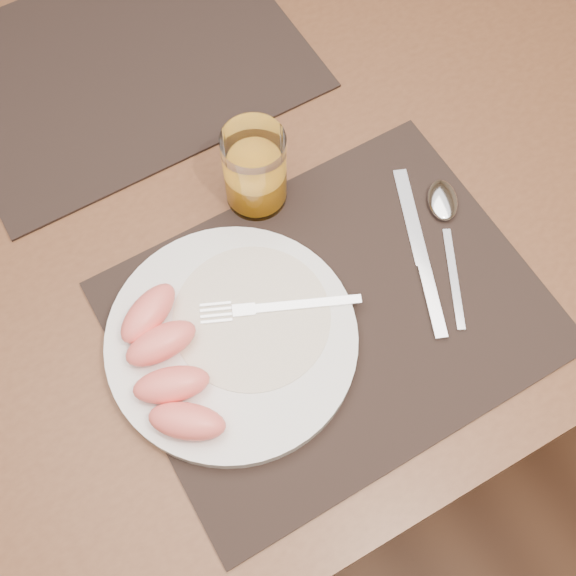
# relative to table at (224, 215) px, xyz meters

# --- Properties ---
(ground) EXTENTS (5.00, 5.00, 0.00)m
(ground) POSITION_rel_table_xyz_m (0.00, 0.00, -0.67)
(ground) COLOR #55321D
(ground) RESTS_ON ground
(table) EXTENTS (1.40, 0.90, 0.75)m
(table) POSITION_rel_table_xyz_m (0.00, 0.00, 0.00)
(table) COLOR brown
(table) RESTS_ON ground
(placemat_near) EXTENTS (0.46, 0.36, 0.00)m
(placemat_near) POSITION_rel_table_xyz_m (0.03, -0.22, 0.09)
(placemat_near) COLOR black
(placemat_near) RESTS_ON table
(placemat_far) EXTENTS (0.46, 0.36, 0.00)m
(placemat_far) POSITION_rel_table_xyz_m (-0.03, 0.22, 0.09)
(placemat_far) COLOR black
(placemat_far) RESTS_ON table
(plate) EXTENTS (0.27, 0.27, 0.02)m
(plate) POSITION_rel_table_xyz_m (-0.08, -0.20, 0.10)
(plate) COLOR white
(plate) RESTS_ON placemat_near
(plate_dressing) EXTENTS (0.17, 0.17, 0.00)m
(plate_dressing) POSITION_rel_table_xyz_m (-0.05, -0.19, 0.10)
(plate_dressing) COLOR white
(plate_dressing) RESTS_ON plate
(fork) EXTENTS (0.17, 0.09, 0.00)m
(fork) POSITION_rel_table_xyz_m (-0.04, -0.19, 0.11)
(fork) COLOR silver
(fork) RESTS_ON plate
(knife) EXTENTS (0.09, 0.21, 0.01)m
(knife) POSITION_rel_table_xyz_m (0.15, -0.22, 0.09)
(knife) COLOR silver
(knife) RESTS_ON placemat_near
(spoon) EXTENTS (0.11, 0.18, 0.01)m
(spoon) POSITION_rel_table_xyz_m (0.21, -0.17, 0.09)
(spoon) COLOR silver
(spoon) RESTS_ON placemat_near
(juice_glass) EXTENTS (0.07, 0.07, 0.11)m
(juice_glass) POSITION_rel_table_xyz_m (0.03, -0.04, 0.14)
(juice_glass) COLOR white
(juice_glass) RESTS_ON placemat_near
(grapefruit_wedges) EXTENTS (0.10, 0.20, 0.03)m
(grapefruit_wedges) POSITION_rel_table_xyz_m (-0.16, -0.20, 0.12)
(grapefruit_wedges) COLOR #FF7868
(grapefruit_wedges) RESTS_ON plate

